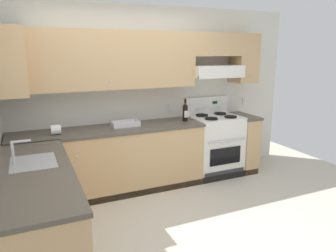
% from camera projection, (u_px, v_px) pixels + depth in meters
% --- Properties ---
extents(ground_plane, '(7.04, 7.04, 0.00)m').
position_uv_depth(ground_plane, '(166.00, 232.00, 3.46)').
color(ground_plane, beige).
extents(wall_back, '(4.68, 0.57, 2.55)m').
position_uv_depth(wall_back, '(148.00, 82.00, 4.63)').
color(wall_back, silver).
rests_on(wall_back, ground_plane).
extents(counter_back_run, '(3.60, 0.65, 0.91)m').
position_uv_depth(counter_back_run, '(127.00, 159.00, 4.44)').
color(counter_back_run, tan).
rests_on(counter_back_run, ground_plane).
extents(counter_left_run, '(0.63, 1.91, 1.13)m').
position_uv_depth(counter_left_run, '(39.00, 217.00, 2.86)').
color(counter_left_run, tan).
rests_on(counter_left_run, ground_plane).
extents(stove, '(0.76, 0.62, 1.20)m').
position_uv_depth(stove, '(215.00, 145.00, 5.02)').
color(stove, white).
rests_on(stove, ground_plane).
extents(wine_bottle, '(0.08, 0.08, 0.35)m').
position_uv_depth(wine_bottle, '(185.00, 112.00, 4.66)').
color(wine_bottle, black).
rests_on(wine_bottle, counter_back_run).
extents(bowl, '(0.38, 0.21, 0.07)m').
position_uv_depth(bowl, '(125.00, 124.00, 4.37)').
color(bowl, silver).
rests_on(bowl, counter_back_run).
extents(paper_towel_roll, '(0.12, 0.12, 0.12)m').
position_uv_depth(paper_towel_roll, '(56.00, 130.00, 3.93)').
color(paper_towel_roll, white).
rests_on(paper_towel_roll, counter_back_run).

